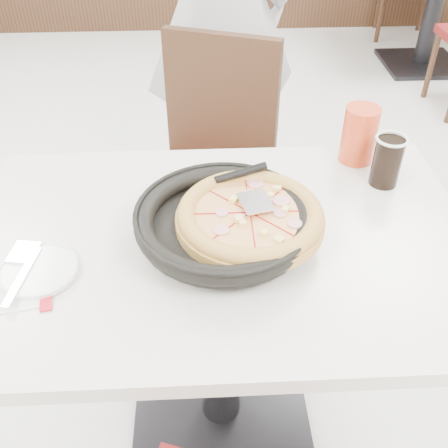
{
  "coord_description": "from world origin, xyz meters",
  "views": [
    {
      "loc": [
        0.2,
        -1.12,
        1.55
      ],
      "look_at": [
        0.25,
        -0.2,
        0.8
      ],
      "focal_mm": 42.0,
      "sensor_mm": 36.0,
      "label": 1
    }
  ],
  "objects_px": {
    "side_plate": "(39,271)",
    "red_cup": "(359,135)",
    "bg_table_right": "(432,14)",
    "diner_person": "(220,5)",
    "pizza": "(250,220)",
    "chair_far": "(205,182)",
    "cola_glass": "(387,162)",
    "main_table": "(221,338)",
    "pizza_pan": "(224,227)"
  },
  "relations": [
    {
      "from": "chair_far",
      "to": "cola_glass",
      "type": "bearing_deg",
      "value": 158.5
    },
    {
      "from": "diner_person",
      "to": "bg_table_right",
      "type": "xyz_separation_m",
      "value": [
        1.57,
        1.57,
        -0.54
      ]
    },
    {
      "from": "pizza",
      "to": "chair_far",
      "type": "bearing_deg",
      "value": 98.3
    },
    {
      "from": "cola_glass",
      "to": "bg_table_right",
      "type": "height_order",
      "value": "cola_glass"
    },
    {
      "from": "cola_glass",
      "to": "pizza",
      "type": "bearing_deg",
      "value": -150.25
    },
    {
      "from": "cola_glass",
      "to": "bg_table_right",
      "type": "relative_size",
      "value": 0.11
    },
    {
      "from": "chair_far",
      "to": "bg_table_right",
      "type": "height_order",
      "value": "chair_far"
    },
    {
      "from": "chair_far",
      "to": "side_plate",
      "type": "relative_size",
      "value": 5.69
    },
    {
      "from": "side_plate",
      "to": "diner_person",
      "type": "relative_size",
      "value": 0.09
    },
    {
      "from": "diner_person",
      "to": "pizza",
      "type": "bearing_deg",
      "value": 76.49
    },
    {
      "from": "red_cup",
      "to": "pizza",
      "type": "bearing_deg",
      "value": -134.69
    },
    {
      "from": "pizza",
      "to": "side_plate",
      "type": "distance_m",
      "value": 0.48
    },
    {
      "from": "pizza",
      "to": "cola_glass",
      "type": "xyz_separation_m",
      "value": [
        0.38,
        0.22,
        0.0
      ]
    },
    {
      "from": "main_table",
      "to": "chair_far",
      "type": "distance_m",
      "value": 0.64
    },
    {
      "from": "pizza_pan",
      "to": "pizza",
      "type": "distance_m",
      "value": 0.06
    },
    {
      "from": "pizza",
      "to": "cola_glass",
      "type": "height_order",
      "value": "cola_glass"
    },
    {
      "from": "pizza_pan",
      "to": "cola_glass",
      "type": "distance_m",
      "value": 0.49
    },
    {
      "from": "side_plate",
      "to": "cola_glass",
      "type": "relative_size",
      "value": 1.28
    },
    {
      "from": "chair_far",
      "to": "red_cup",
      "type": "height_order",
      "value": "chair_far"
    },
    {
      "from": "cola_glass",
      "to": "diner_person",
      "type": "xyz_separation_m",
      "value": [
        -0.39,
        1.02,
        0.1
      ]
    },
    {
      "from": "main_table",
      "to": "cola_glass",
      "type": "bearing_deg",
      "value": 24.37
    },
    {
      "from": "side_plate",
      "to": "red_cup",
      "type": "bearing_deg",
      "value": 28.12
    },
    {
      "from": "side_plate",
      "to": "bg_table_right",
      "type": "distance_m",
      "value": 3.55
    },
    {
      "from": "pizza_pan",
      "to": "red_cup",
      "type": "distance_m",
      "value": 0.52
    },
    {
      "from": "main_table",
      "to": "chair_far",
      "type": "height_order",
      "value": "chair_far"
    },
    {
      "from": "pizza",
      "to": "diner_person",
      "type": "xyz_separation_m",
      "value": [
        -0.01,
        1.23,
        0.11
      ]
    },
    {
      "from": "pizza_pan",
      "to": "diner_person",
      "type": "height_order",
      "value": "diner_person"
    },
    {
      "from": "main_table",
      "to": "diner_person",
      "type": "xyz_separation_m",
      "value": [
        0.05,
        1.22,
        0.54
      ]
    },
    {
      "from": "main_table",
      "to": "side_plate",
      "type": "distance_m",
      "value": 0.56
    },
    {
      "from": "pizza",
      "to": "diner_person",
      "type": "distance_m",
      "value": 1.24
    },
    {
      "from": "side_plate",
      "to": "bg_table_right",
      "type": "height_order",
      "value": "side_plate"
    },
    {
      "from": "main_table",
      "to": "pizza",
      "type": "distance_m",
      "value": 0.44
    },
    {
      "from": "side_plate",
      "to": "bg_table_right",
      "type": "bearing_deg",
      "value": 55.03
    },
    {
      "from": "red_cup",
      "to": "diner_person",
      "type": "relative_size",
      "value": 0.09
    },
    {
      "from": "chair_far",
      "to": "pizza",
      "type": "xyz_separation_m",
      "value": [
        0.09,
        -0.64,
        0.34
      ]
    },
    {
      "from": "red_cup",
      "to": "cola_glass",
      "type": "bearing_deg",
      "value": -69.73
    },
    {
      "from": "diner_person",
      "to": "chair_far",
      "type": "bearing_deg",
      "value": 68.08
    },
    {
      "from": "cola_glass",
      "to": "red_cup",
      "type": "relative_size",
      "value": 0.81
    },
    {
      "from": "main_table",
      "to": "side_plate",
      "type": "bearing_deg",
      "value": -165.36
    },
    {
      "from": "pizza",
      "to": "cola_glass",
      "type": "distance_m",
      "value": 0.44
    },
    {
      "from": "side_plate",
      "to": "red_cup",
      "type": "height_order",
      "value": "red_cup"
    },
    {
      "from": "side_plate",
      "to": "bg_table_right",
      "type": "xyz_separation_m",
      "value": [
        2.02,
        2.89,
        -0.38
      ]
    },
    {
      "from": "side_plate",
      "to": "cola_glass",
      "type": "distance_m",
      "value": 0.9
    },
    {
      "from": "main_table",
      "to": "red_cup",
      "type": "distance_m",
      "value": 0.69
    },
    {
      "from": "cola_glass",
      "to": "red_cup",
      "type": "bearing_deg",
      "value": 110.27
    },
    {
      "from": "pizza_pan",
      "to": "cola_glass",
      "type": "relative_size",
      "value": 2.98
    },
    {
      "from": "chair_far",
      "to": "pizza",
      "type": "distance_m",
      "value": 0.73
    },
    {
      "from": "main_table",
      "to": "chair_far",
      "type": "xyz_separation_m",
      "value": [
        -0.03,
        0.63,
        0.1
      ]
    },
    {
      "from": "side_plate",
      "to": "chair_far",
      "type": "bearing_deg",
      "value": 63.14
    },
    {
      "from": "main_table",
      "to": "bg_table_right",
      "type": "bearing_deg",
      "value": 59.77
    }
  ]
}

